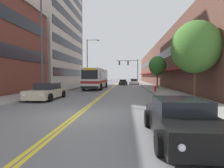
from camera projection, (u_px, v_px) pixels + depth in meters
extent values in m
plane|color=slate|center=(117.00, 84.00, 45.77)|extent=(240.00, 240.00, 0.00)
cube|color=gray|center=(90.00, 84.00, 46.36)|extent=(3.45, 106.00, 0.17)
cube|color=gray|center=(145.00, 84.00, 45.17)|extent=(3.45, 106.00, 0.17)
cube|color=yellow|center=(116.00, 84.00, 45.78)|extent=(0.14, 106.00, 0.01)
cube|color=yellow|center=(117.00, 84.00, 45.76)|extent=(0.14, 106.00, 0.01)
cube|color=black|center=(13.00, 52.00, 18.03)|extent=(0.08, 13.87, 1.40)
cube|color=black|center=(12.00, 17.00, 17.87)|extent=(0.08, 13.87, 1.40)
cube|color=#BCB7AD|center=(43.00, 27.00, 37.15)|extent=(12.00, 20.09, 25.13)
cube|color=black|center=(71.00, 73.00, 37.08)|extent=(0.08, 18.49, 1.40)
cube|color=black|center=(71.00, 59.00, 36.96)|extent=(0.08, 18.49, 1.40)
cube|color=black|center=(71.00, 46.00, 36.83)|extent=(0.08, 18.49, 1.40)
cube|color=black|center=(71.00, 33.00, 36.71)|extent=(0.08, 18.49, 1.40)
cube|color=black|center=(71.00, 19.00, 36.59)|extent=(0.08, 18.49, 1.40)
cube|color=black|center=(71.00, 6.00, 36.47)|extent=(0.08, 18.49, 1.40)
cube|color=brown|center=(168.00, 66.00, 44.48)|extent=(8.00, 68.00, 9.40)
cube|color=maroon|center=(150.00, 73.00, 44.93)|extent=(1.10, 61.20, 0.24)
cube|color=black|center=(152.00, 61.00, 44.76)|extent=(0.08, 61.20, 1.40)
cube|color=silver|center=(96.00, 78.00, 28.46)|extent=(2.45, 10.75, 2.80)
cube|color=#B21919|center=(96.00, 81.00, 28.49)|extent=(2.47, 10.77, 0.32)
cube|color=black|center=(97.00, 75.00, 28.98)|extent=(2.48, 8.39, 1.01)
cube|color=black|center=(89.00, 74.00, 23.07)|extent=(2.21, 0.04, 1.23)
cube|color=yellow|center=(89.00, 69.00, 23.03)|extent=(1.77, 0.06, 0.28)
cube|color=black|center=(89.00, 87.00, 23.13)|extent=(2.40, 0.08, 0.32)
cylinder|color=black|center=(83.00, 87.00, 24.98)|extent=(0.30, 1.00, 1.00)
cylinder|color=black|center=(101.00, 87.00, 24.78)|extent=(0.30, 1.00, 1.00)
cylinder|color=black|center=(92.00, 85.00, 31.57)|extent=(0.30, 1.00, 1.00)
cylinder|color=black|center=(106.00, 85.00, 31.36)|extent=(0.30, 1.00, 1.00)
cube|color=beige|center=(47.00, 93.00, 15.22)|extent=(1.86, 4.68, 0.70)
cube|color=black|center=(48.00, 86.00, 15.38)|extent=(1.60, 2.06, 0.54)
cylinder|color=black|center=(27.00, 97.00, 13.86)|extent=(0.22, 0.67, 0.67)
cylinder|color=black|center=(50.00, 98.00, 13.71)|extent=(0.22, 0.67, 0.67)
cylinder|color=black|center=(44.00, 94.00, 16.75)|extent=(0.22, 0.67, 0.67)
cylinder|color=black|center=(63.00, 94.00, 16.60)|extent=(0.22, 0.67, 0.67)
sphere|color=silver|center=(24.00, 96.00, 12.92)|extent=(0.16, 0.16, 0.16)
sphere|color=silver|center=(41.00, 96.00, 12.82)|extent=(0.16, 0.16, 0.16)
cube|color=red|center=(51.00, 90.00, 17.62)|extent=(0.18, 0.04, 0.10)
cube|color=red|center=(64.00, 91.00, 17.51)|extent=(0.18, 0.04, 0.10)
cube|color=#BCAD89|center=(96.00, 83.00, 39.31)|extent=(1.74, 4.55, 0.61)
cube|color=black|center=(96.00, 81.00, 39.47)|extent=(1.50, 2.00, 0.41)
cylinder|color=black|center=(91.00, 84.00, 37.99)|extent=(0.22, 0.67, 0.67)
cylinder|color=black|center=(99.00, 84.00, 37.84)|extent=(0.22, 0.67, 0.67)
cylinder|color=black|center=(93.00, 83.00, 40.79)|extent=(0.22, 0.67, 0.67)
cylinder|color=black|center=(101.00, 83.00, 40.65)|extent=(0.22, 0.67, 0.67)
sphere|color=silver|center=(91.00, 83.00, 37.07)|extent=(0.16, 0.16, 0.16)
sphere|color=silver|center=(97.00, 83.00, 36.97)|extent=(0.16, 0.16, 0.16)
cube|color=red|center=(95.00, 83.00, 41.64)|extent=(0.18, 0.04, 0.10)
cube|color=red|center=(100.00, 83.00, 41.53)|extent=(0.18, 0.04, 0.10)
cube|color=black|center=(181.00, 123.00, 5.58)|extent=(1.74, 4.14, 0.66)
cube|color=black|center=(179.00, 105.00, 5.73)|extent=(1.50, 1.82, 0.43)
cylinder|color=black|center=(160.00, 143.00, 4.39)|extent=(0.22, 0.66, 0.66)
cylinder|color=black|center=(148.00, 118.00, 6.94)|extent=(0.22, 0.66, 0.66)
cylinder|color=black|center=(194.00, 119.00, 6.80)|extent=(0.22, 0.66, 0.66)
sphere|color=silver|center=(182.00, 148.00, 3.55)|extent=(0.16, 0.16, 0.16)
cube|color=red|center=(152.00, 109.00, 7.71)|extent=(0.18, 0.04, 0.10)
cube|color=red|center=(181.00, 110.00, 7.60)|extent=(0.18, 0.04, 0.10)
cube|color=white|center=(134.00, 82.00, 43.26)|extent=(1.81, 4.69, 0.68)
cube|color=black|center=(134.00, 80.00, 43.42)|extent=(1.56, 2.07, 0.53)
cylinder|color=black|center=(130.00, 83.00, 41.90)|extent=(0.22, 0.63, 0.63)
cylinder|color=black|center=(138.00, 83.00, 41.74)|extent=(0.22, 0.63, 0.63)
cylinder|color=black|center=(130.00, 83.00, 44.79)|extent=(0.22, 0.63, 0.63)
cylinder|color=black|center=(137.00, 83.00, 44.64)|extent=(0.22, 0.63, 0.63)
sphere|color=silver|center=(131.00, 83.00, 40.95)|extent=(0.16, 0.16, 0.16)
sphere|color=silver|center=(137.00, 83.00, 40.85)|extent=(0.16, 0.16, 0.16)
cube|color=red|center=(131.00, 82.00, 45.66)|extent=(0.18, 0.04, 0.10)
cube|color=red|center=(136.00, 82.00, 45.55)|extent=(0.18, 0.04, 0.10)
cube|color=#232328|center=(123.00, 83.00, 41.11)|extent=(1.75, 4.23, 0.68)
cube|color=black|center=(123.00, 80.00, 41.26)|extent=(1.51, 1.86, 0.40)
cylinder|color=black|center=(119.00, 84.00, 39.89)|extent=(0.22, 0.63, 0.63)
cylinder|color=black|center=(127.00, 84.00, 39.74)|extent=(0.22, 0.63, 0.63)
cylinder|color=black|center=(120.00, 83.00, 42.50)|extent=(0.22, 0.63, 0.63)
cylinder|color=black|center=(127.00, 83.00, 42.35)|extent=(0.22, 0.63, 0.63)
sphere|color=silver|center=(120.00, 83.00, 39.04)|extent=(0.16, 0.16, 0.16)
sphere|color=silver|center=(126.00, 83.00, 38.94)|extent=(0.16, 0.16, 0.16)
cube|color=red|center=(121.00, 82.00, 43.28)|extent=(0.18, 0.04, 0.10)
cube|color=red|center=(126.00, 82.00, 43.18)|extent=(0.18, 0.04, 0.10)
cylinder|color=#47474C|center=(138.00, 72.00, 41.48)|extent=(0.18, 0.18, 6.10)
cylinder|color=#47474C|center=(127.00, 61.00, 41.57)|extent=(5.13, 0.11, 0.11)
cube|color=black|center=(128.00, 63.00, 41.58)|extent=(0.34, 0.26, 0.92)
sphere|color=red|center=(128.00, 62.00, 41.41)|extent=(0.18, 0.18, 0.18)
sphere|color=yellow|center=(128.00, 63.00, 41.42)|extent=(0.18, 0.18, 0.18)
sphere|color=green|center=(128.00, 64.00, 41.43)|extent=(0.18, 0.18, 0.18)
cylinder|color=black|center=(128.00, 61.00, 41.55)|extent=(0.02, 0.02, 0.14)
cube|color=black|center=(119.00, 63.00, 41.75)|extent=(0.34, 0.26, 0.92)
sphere|color=red|center=(119.00, 62.00, 41.57)|extent=(0.18, 0.18, 0.18)
sphere|color=yellow|center=(119.00, 63.00, 41.59)|extent=(0.18, 0.18, 0.18)
sphere|color=green|center=(119.00, 64.00, 41.60)|extent=(0.18, 0.18, 0.18)
cylinder|color=black|center=(119.00, 61.00, 41.72)|extent=(0.02, 0.02, 0.14)
cylinder|color=#47474C|center=(42.00, 48.00, 16.13)|extent=(0.16, 0.16, 9.28)
cylinder|color=#47474C|center=(87.00, 63.00, 34.88)|extent=(0.16, 0.16, 9.36)
cylinder|color=#47474C|center=(93.00, 40.00, 34.59)|extent=(2.26, 0.10, 0.10)
ellipsoid|color=#B2B2B7|center=(98.00, 40.00, 34.50)|extent=(0.56, 0.28, 0.20)
cylinder|color=brown|center=(195.00, 84.00, 13.59)|extent=(0.17, 0.17, 2.52)
ellipsoid|color=#42752D|center=(195.00, 47.00, 13.46)|extent=(3.66, 3.66, 4.03)
cylinder|color=brown|center=(157.00, 81.00, 27.07)|extent=(0.21, 0.21, 2.36)
ellipsoid|color=#2D6B28|center=(158.00, 66.00, 26.97)|extent=(2.67, 2.67, 2.94)
cylinder|color=red|center=(155.00, 89.00, 20.82)|extent=(0.24, 0.24, 0.59)
sphere|color=red|center=(155.00, 86.00, 20.80)|extent=(0.21, 0.21, 0.21)
cylinder|color=red|center=(154.00, 89.00, 20.83)|extent=(0.08, 0.11, 0.11)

